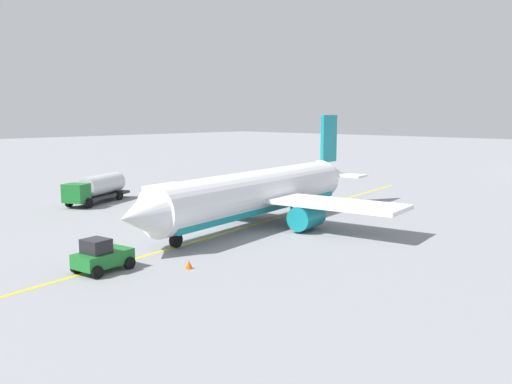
% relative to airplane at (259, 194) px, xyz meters
% --- Properties ---
extents(ground_plane, '(400.00, 400.00, 0.00)m').
position_rel_airplane_xyz_m(ground_plane, '(0.45, 0.07, -2.80)').
color(ground_plane, gray).
extents(airplane, '(33.43, 27.41, 9.96)m').
position_rel_airplane_xyz_m(airplane, '(0.00, 0.00, 0.00)').
color(airplane, white).
rests_on(airplane, ground).
extents(fuel_tanker, '(9.92, 6.45, 3.15)m').
position_rel_airplane_xyz_m(fuel_tanker, '(4.03, -21.53, -1.08)').
color(fuel_tanker, '#2D2D33').
rests_on(fuel_tanker, ground).
extents(pushback_tug, '(3.84, 2.75, 2.20)m').
position_rel_airplane_xyz_m(pushback_tug, '(18.23, 3.25, -1.79)').
color(pushback_tug, '#196B28').
rests_on(pushback_tug, ground).
extents(refueling_worker, '(0.59, 0.63, 1.71)m').
position_rel_airplane_xyz_m(refueling_worker, '(1.56, -14.47, -1.98)').
color(refueling_worker, navy).
rests_on(refueling_worker, ground).
extents(safety_cone_nose, '(0.51, 0.51, 0.57)m').
position_rel_airplane_xyz_m(safety_cone_nose, '(14.01, 6.82, -2.52)').
color(safety_cone_nose, '#F2590F').
rests_on(safety_cone_nose, ground).
extents(taxi_line_marking, '(67.55, 10.25, 0.01)m').
position_rel_airplane_xyz_m(taxi_line_marking, '(0.45, 0.07, -2.80)').
color(taxi_line_marking, yellow).
rests_on(taxi_line_marking, ground).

